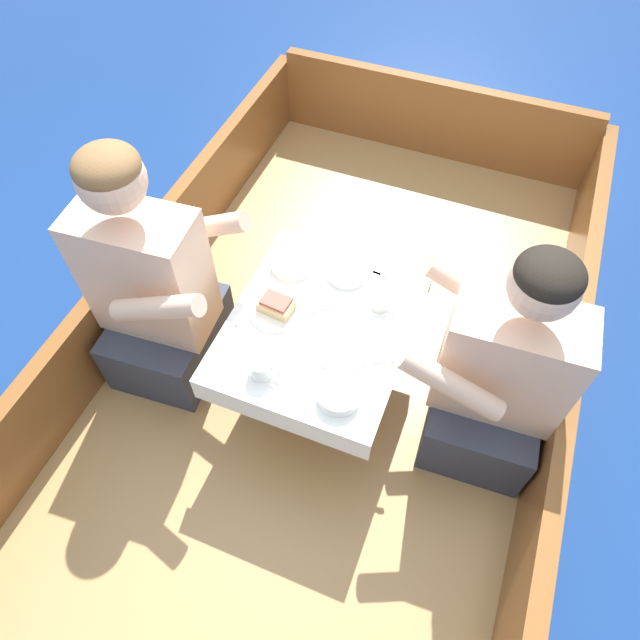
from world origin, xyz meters
The scene contains 20 objects.
ground_plane centered at (0.00, 0.00, 0.00)m, with size 60.00×60.00×0.00m, color navy.
boat_deck centered at (0.00, 0.00, 0.13)m, with size 1.73×3.23×0.27m, color #A87F4C.
gunwale_port centered at (-0.84, 0.00, 0.44)m, with size 0.06×3.23×0.36m, color brown.
gunwale_starboard centered at (0.84, 0.00, 0.44)m, with size 0.06×3.23×0.36m, color brown.
bow_coaming centered at (0.00, 1.58, 0.47)m, with size 1.61×0.06×0.41m, color brown.
cockpit_table centered at (0.00, -0.01, 0.65)m, with size 0.60×0.71×0.43m.
person_port centered at (-0.60, -0.09, 0.68)m, with size 0.54×0.47×1.02m.
person_starboard centered at (0.60, 0.04, 0.64)m, with size 0.54×0.46×0.94m.
plate_sandwich centered at (-0.16, -0.01, 0.70)m, with size 0.20×0.20×0.01m.
plate_bread centered at (0.11, -0.09, 0.70)m, with size 0.17×0.17×0.01m.
sandwich centered at (-0.16, -0.01, 0.73)m, with size 0.12×0.09×0.05m.
bowl_port_near centered at (0.01, 0.22, 0.72)m, with size 0.14×0.14×0.04m.
bowl_starboard_near centered at (0.16, -0.25, 0.72)m, with size 0.13×0.13×0.04m.
bowl_center_far centered at (-0.19, 0.18, 0.72)m, with size 0.15×0.15×0.04m.
coffee_cup_port centered at (0.16, 0.13, 0.73)m, with size 0.09×0.06×0.06m.
coffee_cup_starboard centered at (-0.10, -0.26, 0.73)m, with size 0.11×0.08×0.07m.
utensil_spoon_port centered at (0.27, -0.06, 0.70)m, with size 0.16×0.08×0.01m.
utensil_fork_port centered at (0.16, 0.26, 0.70)m, with size 0.17×0.03×0.00m.
utensil_spoon_starboard centered at (-0.23, -0.15, 0.70)m, with size 0.11×0.15×0.01m.
utensil_knife_starboard centered at (-0.02, 0.05, 0.70)m, with size 0.14×0.12×0.00m.
Camera 1 is at (0.41, -1.05, 2.24)m, focal length 32.00 mm.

